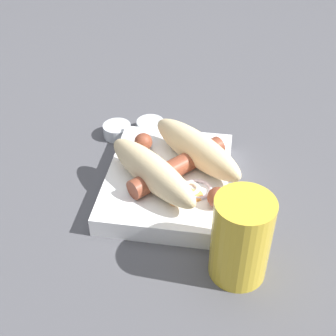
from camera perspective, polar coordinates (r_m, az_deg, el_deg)
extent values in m
plane|color=#4C4C51|center=(0.73, 0.00, -2.46)|extent=(3.00, 3.00, 0.00)
cube|color=white|center=(0.72, 0.00, -1.55)|extent=(0.23, 0.18, 0.03)
ellipsoid|color=beige|center=(0.67, -1.97, -0.45)|extent=(0.15, 0.17, 0.06)
ellipsoid|color=beige|center=(0.71, 3.49, 2.38)|extent=(0.15, 0.17, 0.06)
cylinder|color=brown|center=(0.70, 1.20, 0.03)|extent=(0.15, 0.13, 0.03)
sphere|color=brown|center=(0.65, 6.08, -3.59)|extent=(0.03, 0.03, 0.03)
sphere|color=brown|center=(0.75, -3.03, 3.18)|extent=(0.03, 0.03, 0.03)
cylinder|color=#F99E4C|center=(0.68, 1.79, -2.78)|extent=(0.03, 0.03, 0.00)
cylinder|color=orange|center=(0.67, 1.85, -3.29)|extent=(0.05, 0.05, 0.00)
cylinder|color=orange|center=(0.68, 0.91, -2.89)|extent=(0.04, 0.04, 0.00)
cylinder|color=#F99E4C|center=(0.67, 3.36, -3.38)|extent=(0.03, 0.03, 0.00)
cylinder|color=#F99E4C|center=(0.66, 0.93, -3.99)|extent=(0.03, 0.03, 0.00)
torus|color=silver|center=(0.68, 3.61, -2.61)|extent=(0.04, 0.04, 0.01)
torus|color=silver|center=(0.68, 2.51, -2.50)|extent=(0.03, 0.03, 0.01)
torus|color=silver|center=(0.68, 2.61, -2.56)|extent=(0.03, 0.03, 0.01)
cylinder|color=silver|center=(0.85, -2.15, 5.06)|extent=(0.05, 0.05, 0.02)
cylinder|color=maroon|center=(0.85, -2.14, 4.71)|extent=(0.04, 0.04, 0.01)
cylinder|color=silver|center=(0.84, -6.22, 4.57)|extent=(0.05, 0.05, 0.02)
cylinder|color=white|center=(0.84, -6.19, 4.21)|extent=(0.04, 0.04, 0.01)
cylinder|color=gold|center=(0.58, 8.88, -8.49)|extent=(0.07, 0.07, 0.12)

